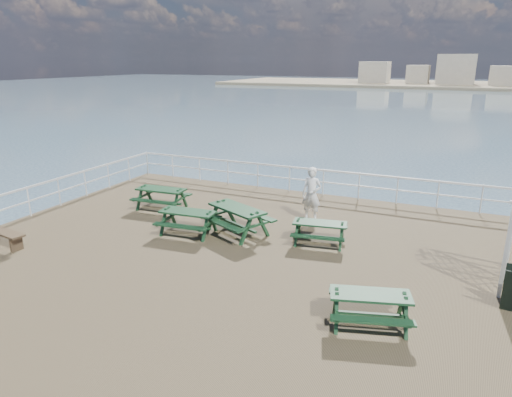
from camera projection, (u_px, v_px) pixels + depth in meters
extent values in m
cube|color=brown|center=(255.00, 262.00, 12.99)|extent=(18.00, 14.00, 0.30)
plane|color=#3F576A|center=(409.00, 132.00, 48.45)|extent=(300.00, 300.00, 0.00)
cube|color=tan|center=(505.00, 86.00, 125.43)|extent=(160.00, 40.00, 0.80)
cube|color=beige|center=(375.00, 72.00, 135.47)|extent=(8.00, 8.00, 6.00)
cube|color=beige|center=(418.00, 74.00, 130.94)|extent=(6.00, 8.00, 5.00)
cube|color=beige|center=(456.00, 69.00, 126.60)|extent=(10.00, 8.00, 8.00)
cube|color=beige|center=(504.00, 75.00, 122.36)|extent=(7.00, 8.00, 5.00)
cylinder|color=#503B29|center=(156.00, 212.00, 21.07)|extent=(0.36, 0.36, 2.10)
cube|color=silver|center=(324.00, 170.00, 18.62)|extent=(17.70, 0.07, 0.07)
cube|color=silver|center=(323.00, 182.00, 18.76)|extent=(17.70, 0.05, 0.05)
cylinder|color=silver|center=(147.00, 163.00, 22.22)|extent=(0.05, 0.05, 1.10)
cube|color=silver|center=(27.00, 188.00, 16.09)|extent=(0.07, 13.70, 0.07)
cube|color=silver|center=(29.00, 201.00, 16.24)|extent=(0.05, 13.70, 0.05)
cube|color=#14391F|center=(161.00, 189.00, 16.99)|extent=(1.88, 0.85, 0.06)
cube|color=#14391F|center=(170.00, 193.00, 17.63)|extent=(1.84, 0.39, 0.05)
cube|color=#14391F|center=(153.00, 201.00, 16.53)|extent=(1.84, 0.39, 0.05)
cube|color=#14391F|center=(144.00, 195.00, 17.33)|extent=(0.19, 1.47, 0.06)
cube|color=#14391F|center=(180.00, 199.00, 16.84)|extent=(0.19, 1.47, 0.06)
cube|color=#14391F|center=(149.00, 195.00, 17.62)|extent=(0.12, 0.53, 0.89)
cube|color=#14391F|center=(140.00, 199.00, 17.07)|extent=(0.12, 0.53, 0.89)
cube|color=#14391F|center=(184.00, 198.00, 17.13)|extent=(0.12, 0.53, 0.89)
cube|color=#14391F|center=(176.00, 203.00, 16.58)|extent=(0.12, 0.53, 0.89)
cube|color=#14391F|center=(162.00, 202.00, 17.14)|extent=(1.63, 0.21, 0.06)
cube|color=#14391F|center=(237.00, 209.00, 14.54)|extent=(2.18, 1.56, 0.07)
cube|color=#14391F|center=(253.00, 214.00, 15.06)|extent=(1.97, 1.10, 0.06)
cube|color=#14391F|center=(220.00, 223.00, 14.20)|extent=(1.97, 1.10, 0.06)
cube|color=#14391F|center=(221.00, 213.00, 15.25)|extent=(0.76, 1.53, 0.07)
cube|color=#14391F|center=(255.00, 226.00, 14.03)|extent=(0.76, 1.53, 0.07)
cube|color=#14391F|center=(229.00, 212.00, 15.48)|extent=(0.32, 0.57, 0.99)
cube|color=#14391F|center=(213.00, 216.00, 15.05)|extent=(0.32, 0.57, 0.99)
cube|color=#14391F|center=(263.00, 225.00, 14.26)|extent=(0.32, 0.57, 0.99)
cube|color=#14391F|center=(246.00, 230.00, 13.83)|extent=(0.32, 0.57, 0.99)
cube|color=#14391F|center=(237.00, 225.00, 14.70)|extent=(1.68, 0.83, 0.07)
cube|color=#14391F|center=(320.00, 223.00, 13.76)|extent=(1.68, 0.87, 0.05)
cube|color=#14391F|center=(322.00, 225.00, 14.33)|extent=(1.61, 0.48, 0.04)
cube|color=#14391F|center=(317.00, 237.00, 13.34)|extent=(1.61, 0.48, 0.04)
cube|color=#14391F|center=(298.00, 230.00, 14.00)|extent=(0.28, 1.28, 0.05)
cube|color=#14391F|center=(342.00, 234.00, 13.68)|extent=(0.28, 1.28, 0.05)
cube|color=#14391F|center=(299.00, 228.00, 14.26)|extent=(0.14, 0.46, 0.78)
cube|color=#14391F|center=(296.00, 234.00, 13.77)|extent=(0.14, 0.46, 0.78)
cube|color=#14391F|center=(342.00, 232.00, 13.94)|extent=(0.14, 0.46, 0.78)
cube|color=#14391F|center=(341.00, 238.00, 13.44)|extent=(0.14, 0.46, 0.78)
cube|color=#14391F|center=(319.00, 237.00, 13.89)|extent=(1.41, 0.30, 0.05)
cube|color=#14391F|center=(188.00, 212.00, 14.55)|extent=(1.83, 0.85, 0.06)
cube|color=#14391F|center=(196.00, 215.00, 15.16)|extent=(1.79, 0.40, 0.05)
cube|color=#14391F|center=(179.00, 226.00, 14.09)|extent=(1.79, 0.40, 0.05)
cube|color=#14391F|center=(168.00, 218.00, 14.86)|extent=(0.21, 1.43, 0.06)
cube|color=#14391F|center=(209.00, 224.00, 14.41)|extent=(0.21, 1.43, 0.06)
cube|color=#14391F|center=(172.00, 217.00, 15.14)|extent=(0.12, 0.51, 0.86)
cube|color=#14391F|center=(163.00, 223.00, 14.61)|extent=(0.12, 0.51, 0.86)
cube|color=#14391F|center=(213.00, 222.00, 14.69)|extent=(0.12, 0.51, 0.86)
cube|color=#14391F|center=(205.00, 228.00, 14.15)|extent=(0.12, 0.51, 0.86)
cube|color=#14391F|center=(188.00, 226.00, 14.69)|extent=(1.58, 0.22, 0.06)
cube|color=#14391F|center=(371.00, 295.00, 9.51)|extent=(1.79, 1.09, 0.06)
cube|color=#14391F|center=(367.00, 293.00, 10.11)|extent=(1.67, 0.69, 0.05)
cube|color=#14391F|center=(373.00, 321.00, 9.06)|extent=(1.67, 0.69, 0.05)
cube|color=#14391F|center=(336.00, 305.00, 9.68)|extent=(0.45, 1.31, 0.06)
cube|color=#14391F|center=(404.00, 309.00, 9.50)|extent=(0.45, 1.31, 0.06)
cube|color=#14391F|center=(336.00, 300.00, 9.96)|extent=(0.21, 0.48, 0.81)
cube|color=#14391F|center=(336.00, 314.00, 9.43)|extent=(0.21, 0.48, 0.81)
cube|color=#14391F|center=(401.00, 305.00, 9.78)|extent=(0.21, 0.48, 0.81)
cube|color=#14391F|center=(406.00, 319.00, 9.25)|extent=(0.21, 0.48, 0.81)
cube|color=#14391F|center=(369.00, 314.00, 9.64)|extent=(1.45, 0.49, 0.06)
cube|color=#503B29|center=(3.00, 232.00, 13.62)|extent=(1.75, 0.65, 0.06)
cube|color=#503B29|center=(16.00, 244.00, 13.36)|extent=(0.14, 0.37, 0.43)
cube|color=silver|center=(506.00, 252.00, 10.47)|extent=(0.10, 0.10, 2.30)
cube|color=silver|center=(511.00, 237.00, 11.40)|extent=(0.10, 0.10, 2.30)
imported|color=white|center=(312.00, 194.00, 15.67)|extent=(0.71, 0.48, 1.89)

